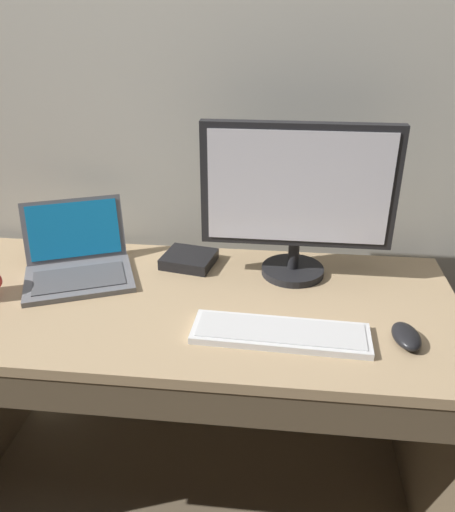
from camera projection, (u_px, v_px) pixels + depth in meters
The scene contains 7 objects.
ground_plane at pixel (193, 486), 1.74m from camera, with size 14.00×14.00×0.00m, color brown.
desk at pixel (187, 363), 1.48m from camera, with size 1.50×0.67×0.75m.
laptop_space_gray at pixel (78, 266), 1.51m from camera, with size 0.39×0.38×0.20m.
external_monitor at pixel (298, 196), 1.41m from camera, with size 0.54×0.19×0.46m.
wired_keyboard at pixel (280, 333), 1.24m from camera, with size 0.44×0.15×0.02m.
computer_mouse at pixel (406, 336), 1.22m from camera, with size 0.06×0.11×0.04m, color black.
external_drive_box at pixel (189, 259), 1.59m from camera, with size 0.15×0.14×0.03m, color black.
Camera 1 is at (0.25, -1.18, 1.49)m, focal length 35.72 mm.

